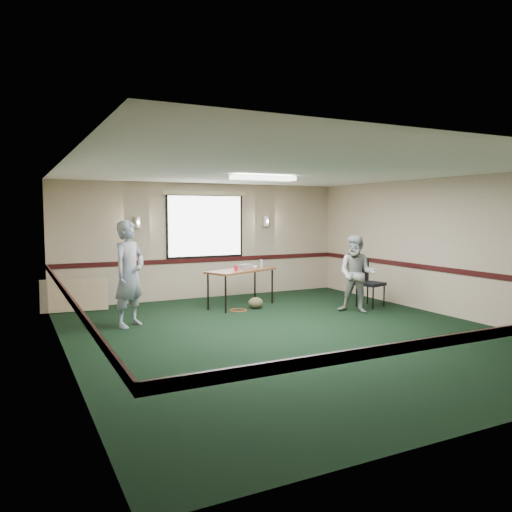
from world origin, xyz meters
name	(u,v)px	position (x,y,z in m)	size (l,w,h in m)	color
ground	(291,333)	(0.00, 0.00, 0.00)	(8.00, 8.00, 0.00)	black
room_shell	(238,234)	(0.00, 2.12, 1.58)	(8.00, 8.02, 8.00)	tan
folding_table	(241,272)	(0.27, 2.55, 0.74)	(1.72, 1.20, 0.80)	brown
projector	(246,266)	(0.47, 2.74, 0.84)	(0.27, 0.22, 0.09)	#9D9CA5
game_console	(251,267)	(0.62, 2.79, 0.83)	(0.20, 0.16, 0.05)	silver
red_cup	(236,268)	(0.08, 2.39, 0.86)	(0.08, 0.08, 0.12)	#B50C25
water_bottle	(261,264)	(0.81, 2.66, 0.89)	(0.06, 0.06, 0.19)	#7EACCE
duffel_bag	(256,303)	(0.44, 2.21, 0.12)	(0.34, 0.25, 0.24)	#403F24
cable_coil	(238,310)	(0.03, 2.17, 0.01)	(0.35, 0.35, 0.02)	red
folded_table	(74,295)	(-3.00, 3.60, 0.33)	(1.31, 0.06, 0.67)	tan
conference_chair	(367,279)	(2.72, 1.41, 0.59)	(0.62, 0.63, 1.01)	black
person_left	(129,274)	(-2.28, 1.74, 0.94)	(0.68, 0.45, 1.88)	#466A9B
person_right	(357,274)	(2.09, 0.95, 0.78)	(0.76, 0.59, 1.56)	#7D9AC2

